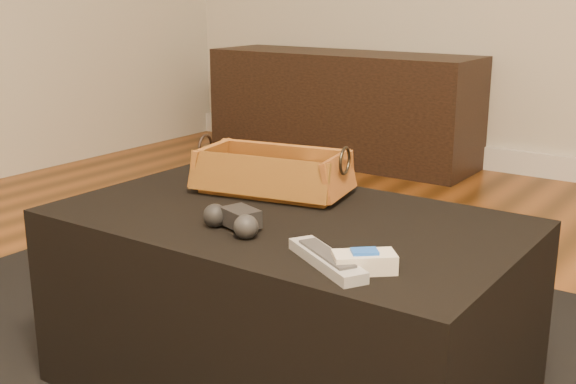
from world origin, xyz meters
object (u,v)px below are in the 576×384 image
Objects in this scene: tv_remote at (263,184)px; wicker_basket at (272,175)px; ottoman at (286,305)px; silver_remote at (326,259)px; media_cabinet at (342,107)px; game_controller at (234,220)px; cream_gadget at (364,262)px.

wicker_basket is at bearing 30.87° from tv_remote.
ottoman is 4.81× the size of silver_remote.
media_cabinet is 2.59m from game_controller.
ottoman is 0.28m from game_controller.
game_controller reaches higher than silver_remote.
silver_remote is at bearing -12.21° from game_controller.
game_controller is (-0.02, -0.15, 0.23)m from ottoman.
cream_gadget reaches higher than silver_remote.
tv_remote is at bearing 142.06° from ottoman.
media_cabinet is at bearing 116.51° from wicker_basket.
tv_remote is at bearing -64.03° from media_cabinet.
ottoman is 2.53× the size of wicker_basket.
game_controller is 1.34× the size of cream_gadget.
silver_remote is (1.38, -2.38, 0.15)m from media_cabinet.
game_controller is at bearing 172.54° from cream_gadget.
wicker_basket is at bearing 137.25° from silver_remote.
wicker_basket is 1.90× the size of silver_remote.
game_controller is at bearing -81.56° from tv_remote.
media_cabinet is at bearing 120.13° from silver_remote.
cream_gadget is at bearing -7.46° from game_controller.
media_cabinet is 9.57× the size of game_controller.
silver_remote is (0.23, -0.20, 0.22)m from ottoman.
ottoman is at bearing -62.13° from media_cabinet.
tv_remote is 0.49× the size of wicker_basket.
game_controller is (0.11, -0.28, -0.02)m from wicker_basket.
tv_remote is (-0.15, 0.11, 0.23)m from ottoman.
cream_gadget reaches higher than tv_remote.
media_cabinet is 2.29m from wicker_basket.
media_cabinet reaches higher than silver_remote.
game_controller is 0.26m from silver_remote.
wicker_basket is 2.53× the size of game_controller.
media_cabinet is at bearing 115.89° from game_controller.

